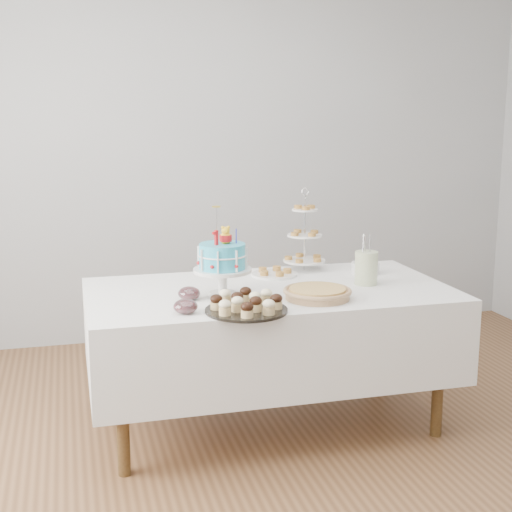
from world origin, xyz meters
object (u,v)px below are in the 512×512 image
object	(u,v)px
table	(269,329)
cupcake_tray	(246,303)
birthday_cake	(223,272)
pie	(317,293)
plate_stack	(365,268)
jam_bowl_b	(189,294)
utensil_pitcher	(366,267)
tiered_stand	(305,236)
pastry_plate	(274,273)
jam_bowl_a	(186,307)

from	to	relation	value
table	cupcake_tray	xyz separation A→B (m)	(-0.23, -0.40, 0.27)
birthday_cake	pie	size ratio (longest dim) A/B	1.33
plate_stack	jam_bowl_b	world-z (taller)	jam_bowl_b
cupcake_tray	utensil_pitcher	xyz separation A→B (m)	(0.76, 0.36, 0.06)
table	tiered_stand	size ratio (longest dim) A/B	3.93
plate_stack	pastry_plate	world-z (taller)	plate_stack
pastry_plate	jam_bowl_a	xyz separation A→B (m)	(-0.62, -0.64, 0.02)
table	birthday_cake	world-z (taller)	birthday_cake
birthday_cake	cupcake_tray	bearing A→B (deg)	-105.04
table	jam_bowl_a	size ratio (longest dim) A/B	16.63
jam_bowl_b	utensil_pitcher	distance (m)	0.99
jam_bowl_b	utensil_pitcher	bearing A→B (deg)	4.37
jam_bowl_b	utensil_pitcher	size ratio (longest dim) A/B	0.41
pastry_plate	jam_bowl_a	size ratio (longest dim) A/B	2.27
birthday_cake	jam_bowl_a	bearing A→B (deg)	-152.82
cupcake_tray	tiered_stand	world-z (taller)	tiered_stand
table	utensil_pitcher	bearing A→B (deg)	-4.21
jam_bowl_a	jam_bowl_b	xyz separation A→B (m)	(0.06, 0.24, -0.00)
cupcake_tray	jam_bowl_b	world-z (taller)	cupcake_tray
birthday_cake	tiered_stand	distance (m)	0.77
birthday_cake	tiered_stand	bearing A→B (deg)	15.73
table	tiered_stand	world-z (taller)	tiered_stand
pie	jam_bowl_b	xyz separation A→B (m)	(-0.63, 0.15, 0.00)
tiered_stand	cupcake_tray	bearing A→B (deg)	-124.92
tiered_stand	jam_bowl_a	world-z (taller)	tiered_stand
table	pie	world-z (taller)	pie
pie	jam_bowl_b	size ratio (longest dim) A/B	3.07
table	plate_stack	xyz separation A→B (m)	(0.64, 0.22, 0.26)
table	plate_stack	distance (m)	0.73
jam_bowl_a	pastry_plate	bearing A→B (deg)	46.05
pie	tiered_stand	bearing A→B (deg)	76.85
pastry_plate	utensil_pitcher	bearing A→B (deg)	-37.60
table	tiered_stand	distance (m)	0.67
table	jam_bowl_a	distance (m)	0.67
plate_stack	jam_bowl_a	world-z (taller)	jam_bowl_a
birthday_cake	jam_bowl_b	xyz separation A→B (m)	(-0.18, -0.04, -0.09)
table	utensil_pitcher	distance (m)	0.63
jam_bowl_b	plate_stack	bearing A→B (deg)	16.79
cupcake_tray	plate_stack	xyz separation A→B (m)	(0.87, 0.62, -0.01)
pastry_plate	utensil_pitcher	size ratio (longest dim) A/B	0.94
cupcake_tray	pastry_plate	bearing A→B (deg)	63.81
pie	table	bearing A→B (deg)	123.94
pie	jam_bowl_a	world-z (taller)	jam_bowl_a
tiered_stand	utensil_pitcher	world-z (taller)	tiered_stand
pie	jam_bowl_b	world-z (taller)	jam_bowl_b
cupcake_tray	plate_stack	bearing A→B (deg)	35.22
table	utensil_pitcher	size ratio (longest dim) A/B	6.92
cupcake_tray	birthday_cake	bearing A→B (deg)	97.45
table	cupcake_tray	distance (m)	0.53
birthday_cake	pastry_plate	size ratio (longest dim) A/B	1.75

